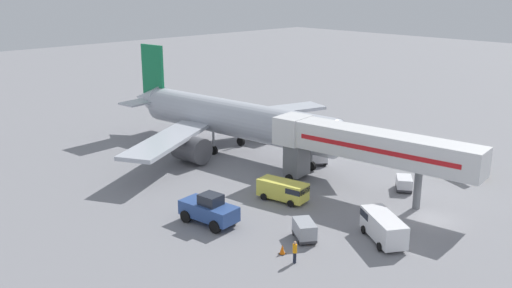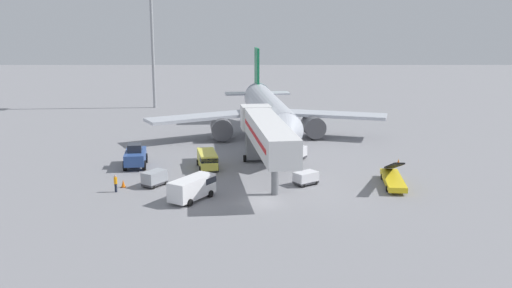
# 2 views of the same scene
# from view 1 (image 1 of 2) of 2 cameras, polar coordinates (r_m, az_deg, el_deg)

# --- Properties ---
(ground_plane) EXTENTS (300.00, 300.00, 0.00)m
(ground_plane) POSITION_cam_1_polar(r_m,az_deg,el_deg) (52.26, 17.40, -7.24)
(ground_plane) COLOR gray
(airplane_at_gate) EXTENTS (34.19, 36.21, 11.99)m
(airplane_at_gate) POSITION_cam_1_polar(r_m,az_deg,el_deg) (68.22, -2.65, 2.53)
(airplane_at_gate) COLOR #B7BCC6
(airplane_at_gate) RESTS_ON ground
(jet_bridge) EXTENTS (5.98, 21.25, 6.66)m
(jet_bridge) POSITION_cam_1_polar(r_m,az_deg,el_deg) (54.80, 10.57, -0.14)
(jet_bridge) COLOR silver
(jet_bridge) RESTS_ON ground
(pushback_tug) EXTENTS (3.08, 5.50, 2.73)m
(pushback_tug) POSITION_cam_1_polar(r_m,az_deg,el_deg) (48.66, -4.78, -6.67)
(pushback_tug) COLOR #2D4C8E
(pushback_tug) RESTS_ON ground
(belt_loader_truck) EXTENTS (2.47, 7.40, 3.38)m
(belt_loader_truck) POSITION_cam_1_polar(r_m,az_deg,el_deg) (65.46, 19.14, -1.90)
(belt_loader_truck) COLOR yellow
(belt_loader_truck) RESTS_ON ground
(service_van_near_left) EXTENTS (2.83, 5.09, 1.93)m
(service_van_near_left) POSITION_cam_1_polar(r_m,az_deg,el_deg) (53.45, 2.86, -4.66)
(service_van_near_left) COLOR #E5DB4C
(service_van_near_left) RESTS_ON ground
(service_van_near_center) EXTENTS (4.38, 5.39, 2.14)m
(service_van_near_center) POSITION_cam_1_polar(r_m,az_deg,el_deg) (46.71, 12.73, -8.10)
(service_van_near_center) COLOR white
(service_van_near_center) RESTS_ON ground
(baggage_cart_mid_right) EXTENTS (2.80, 2.60, 1.36)m
(baggage_cart_mid_right) POSITION_cam_1_polar(r_m,az_deg,el_deg) (58.09, 14.78, -3.83)
(baggage_cart_mid_right) COLOR #38383D
(baggage_cart_mid_right) RESTS_ON ground
(baggage_cart_rear_right) EXTENTS (2.78, 2.47, 1.58)m
(baggage_cart_rear_right) POSITION_cam_1_polar(r_m,az_deg,el_deg) (63.93, 6.08, -1.41)
(baggage_cart_rear_right) COLOR #38383D
(baggage_cart_rear_right) RESTS_ON ground
(baggage_cart_rear_left) EXTENTS (2.59, 2.90, 1.56)m
(baggage_cart_rear_left) POSITION_cam_1_polar(r_m,az_deg,el_deg) (45.98, 4.93, -8.64)
(baggage_cart_rear_left) COLOR #38383D
(baggage_cart_rear_left) RESTS_ON ground
(ground_crew_worker_foreground) EXTENTS (0.39, 0.39, 1.76)m
(ground_crew_worker_foreground) POSITION_cam_1_polar(r_m,az_deg,el_deg) (42.34, 3.95, -10.82)
(ground_crew_worker_foreground) COLOR #1E2333
(ground_crew_worker_foreground) RESTS_ON ground
(safety_cone_alpha) EXTENTS (0.45, 0.45, 0.68)m
(safety_cone_alpha) POSITION_cam_1_polar(r_m,az_deg,el_deg) (71.67, 14.04, -0.31)
(safety_cone_alpha) COLOR black
(safety_cone_alpha) RESTS_ON ground
(safety_cone_bravo) EXTENTS (0.51, 0.51, 0.77)m
(safety_cone_bravo) POSITION_cam_1_polar(r_m,az_deg,el_deg) (43.79, 2.68, -10.63)
(safety_cone_bravo) COLOR black
(safety_cone_bravo) RESTS_ON ground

